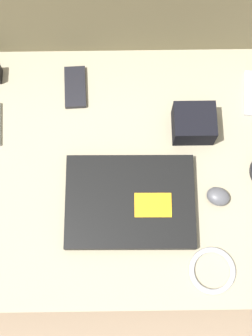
{
  "coord_description": "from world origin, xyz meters",
  "views": [
    {
      "loc": [
        -0.0,
        -0.33,
        1.27
      ],
      "look_at": [
        0.0,
        0.0,
        0.15
      ],
      "focal_mm": 50.0,
      "sensor_mm": 36.0,
      "label": 1
    }
  ],
  "objects_px": {
    "computer_mouse": "(220,196)",
    "phone_black": "(77,87)",
    "camera_pouch": "(195,124)",
    "laptop": "(132,202)"
  },
  "relations": [
    {
      "from": "phone_black",
      "to": "camera_pouch",
      "type": "height_order",
      "value": "camera_pouch"
    },
    {
      "from": "laptop",
      "to": "camera_pouch",
      "type": "relative_size",
      "value": 3.03
    },
    {
      "from": "phone_black",
      "to": "laptop",
      "type": "bearing_deg",
      "value": -68.16
    },
    {
      "from": "laptop",
      "to": "phone_black",
      "type": "distance_m",
      "value": 0.35
    },
    {
      "from": "laptop",
      "to": "computer_mouse",
      "type": "distance_m",
      "value": 0.22
    },
    {
      "from": "laptop",
      "to": "camera_pouch",
      "type": "bearing_deg",
      "value": 50.62
    },
    {
      "from": "computer_mouse",
      "to": "phone_black",
      "type": "distance_m",
      "value": 0.47
    },
    {
      "from": "laptop",
      "to": "computer_mouse",
      "type": "xyz_separation_m",
      "value": [
        0.22,
        0.01,
        0.0
      ]
    },
    {
      "from": "camera_pouch",
      "to": "computer_mouse",
      "type": "bearing_deg",
      "value": -73.89
    },
    {
      "from": "phone_black",
      "to": "computer_mouse",
      "type": "bearing_deg",
      "value": -42.7
    }
  ]
}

